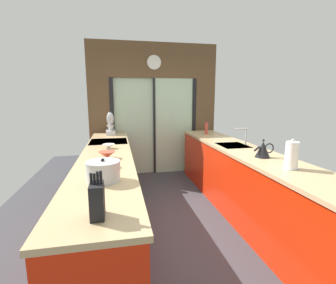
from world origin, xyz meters
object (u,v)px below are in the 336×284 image
object	(u,v)px
knife_block	(97,200)
stock_pot	(103,171)
stand_mixer	(111,126)
kettle	(263,149)
paper_towel_roll	(292,156)
mixing_bowl_near	(106,164)
soap_bottle	(206,128)
oven_range	(110,169)
mixing_bowl_mid	(107,155)
mixing_bowl_far	(109,146)

from	to	relation	value
knife_block	stock_pot	bearing A→B (deg)	90.00
stand_mixer	kettle	xyz separation A→B (m)	(1.78, -2.18, -0.07)
kettle	paper_towel_roll	size ratio (longest dim) A/B	0.86
stand_mixer	stock_pot	bearing A→B (deg)	-90.00
knife_block	stand_mixer	distance (m)	3.32
mixing_bowl_near	soap_bottle	distance (m)	2.64
oven_range	paper_towel_roll	xyz separation A→B (m)	(1.80, -1.94, 0.60)
kettle	mixing_bowl_mid	bearing A→B (deg)	170.35
knife_block	kettle	distance (m)	2.11
oven_range	stand_mixer	size ratio (longest dim) A/B	2.19
mixing_bowl_far	stock_pot	world-z (taller)	stock_pot
mixing_bowl_mid	mixing_bowl_near	bearing A→B (deg)	-90.00
mixing_bowl_near	mixing_bowl_far	xyz separation A→B (m)	(0.00, 0.95, -0.00)
stand_mixer	kettle	size ratio (longest dim) A/B	1.63
paper_towel_roll	stock_pot	bearing A→B (deg)	179.97
stock_pot	soap_bottle	xyz separation A→B (m)	(1.78, 2.35, 0.02)
stand_mixer	soap_bottle	bearing A→B (deg)	-9.96
mixing_bowl_far	mixing_bowl_mid	bearing A→B (deg)	-90.00
mixing_bowl_far	stand_mixer	world-z (taller)	stand_mixer
knife_block	stand_mixer	xyz separation A→B (m)	(-0.00, 3.31, 0.05)
mixing_bowl_far	soap_bottle	xyz separation A→B (m)	(1.78, 0.99, 0.08)
mixing_bowl_near	mixing_bowl_far	world-z (taller)	mixing_bowl_near
oven_range	paper_towel_roll	world-z (taller)	paper_towel_roll
soap_bottle	stock_pot	bearing A→B (deg)	-127.08
mixing_bowl_far	soap_bottle	distance (m)	2.04
knife_block	stock_pot	xyz separation A→B (m)	(-0.00, 0.65, -0.02)
mixing_bowl_near	knife_block	world-z (taller)	knife_block
mixing_bowl_near	mixing_bowl_mid	size ratio (longest dim) A/B	1.01
oven_range	soap_bottle	distance (m)	1.93
knife_block	oven_range	bearing A→B (deg)	90.41
knife_block	soap_bottle	xyz separation A→B (m)	(1.78, 3.00, 0.00)
stand_mixer	mixing_bowl_mid	bearing A→B (deg)	-90.00
mixing_bowl_near	paper_towel_roll	xyz separation A→B (m)	(1.78, -0.41, 0.10)
stock_pot	kettle	size ratio (longest dim) A/B	1.10
mixing_bowl_near	stock_pot	size ratio (longest dim) A/B	0.69
oven_range	knife_block	distance (m)	2.65
oven_range	mixing_bowl_mid	distance (m)	1.26
mixing_bowl_far	paper_towel_roll	distance (m)	2.24
stand_mixer	kettle	world-z (taller)	stand_mixer
mixing_bowl_mid	stand_mixer	xyz separation A→B (m)	(0.00, 1.88, 0.12)
oven_range	mixing_bowl_near	size ratio (longest dim) A/B	4.71
oven_range	kettle	world-z (taller)	kettle
oven_range	mixing_bowl_far	distance (m)	0.76
mixing_bowl_far	paper_towel_roll	world-z (taller)	paper_towel_roll
stock_pot	paper_towel_roll	distance (m)	1.78
mixing_bowl_mid	knife_block	bearing A→B (deg)	-90.00
mixing_bowl_far	knife_block	world-z (taller)	knife_block
oven_range	mixing_bowl_near	distance (m)	1.61
stock_pot	kettle	world-z (taller)	kettle
mixing_bowl_mid	knife_block	xyz separation A→B (m)	(0.00, -1.43, 0.06)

